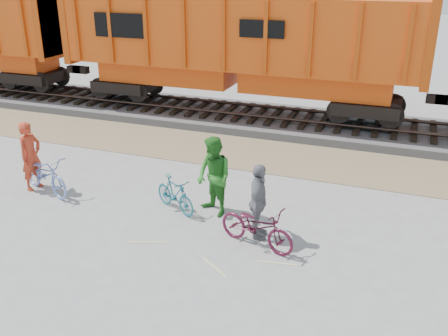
% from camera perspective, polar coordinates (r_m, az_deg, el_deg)
% --- Properties ---
extents(ground, '(120.00, 120.00, 0.00)m').
position_cam_1_polar(ground, '(11.93, -2.62, -7.49)').
color(ground, '#9E9E99').
rests_on(ground, ground).
extents(gravel_strip, '(120.00, 3.00, 0.02)m').
position_cam_1_polar(gravel_strip, '(16.64, 4.79, 1.44)').
color(gravel_strip, '#9C8460').
rests_on(gravel_strip, ground).
extents(ballast_bed, '(120.00, 4.00, 0.30)m').
position_cam_1_polar(ballast_bed, '(19.81, 7.63, 5.21)').
color(ballast_bed, slate).
rests_on(ballast_bed, ground).
extents(track, '(120.00, 2.60, 0.24)m').
position_cam_1_polar(track, '(19.71, 7.68, 6.11)').
color(track, black).
rests_on(track, ballast_bed).
extents(hopper_car_center, '(14.00, 3.13, 4.65)m').
position_cam_1_polar(hopper_car_center, '(19.77, 1.58, 13.87)').
color(hopper_car_center, black).
rests_on(hopper_car_center, track).
extents(bicycle_blue, '(2.18, 1.41, 1.08)m').
position_cam_1_polar(bicycle_blue, '(14.61, -19.75, -0.67)').
color(bicycle_blue, '#7593D7').
rests_on(bicycle_blue, ground).
extents(bicycle_teal, '(1.54, 1.10, 0.91)m').
position_cam_1_polar(bicycle_teal, '(12.84, -5.63, -3.00)').
color(bicycle_teal, '#185D70').
rests_on(bicycle_teal, ground).
extents(bicycle_maroon, '(2.01, 1.17, 1.00)m').
position_cam_1_polar(bicycle_maroon, '(11.21, 3.76, -6.69)').
color(bicycle_maroon, '#50132A').
rests_on(bicycle_maroon, ground).
extents(person_solo, '(0.53, 0.75, 1.96)m').
position_cam_1_polar(person_solo, '(14.84, -21.22, 1.30)').
color(person_solo, '#BC381F').
rests_on(person_solo, ground).
extents(person_man, '(1.25, 1.18, 2.03)m').
position_cam_1_polar(person_man, '(12.40, -1.16, -1.01)').
color(person_man, '#2B7A25').
rests_on(person_man, ground).
extents(person_woman, '(0.62, 1.13, 1.82)m').
position_cam_1_polar(person_woman, '(11.39, 3.92, -3.88)').
color(person_woman, gray).
rests_on(person_woman, ground).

